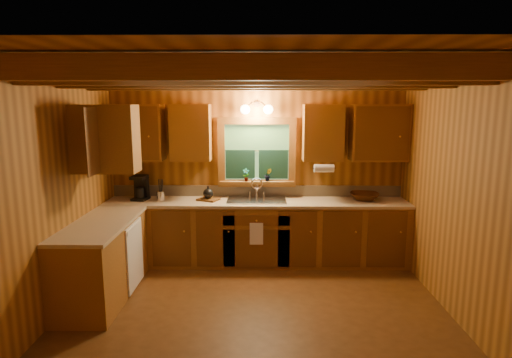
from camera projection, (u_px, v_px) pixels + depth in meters
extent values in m
plane|color=#593515|center=(255.00, 316.00, 4.55)|extent=(4.20, 4.20, 0.00)
plane|color=brown|center=(255.00, 66.00, 4.10)|extent=(4.20, 4.20, 0.00)
plane|color=brown|center=(257.00, 169.00, 6.20)|extent=(4.20, 0.00, 4.20)
plane|color=brown|center=(251.00, 270.00, 2.45)|extent=(4.20, 0.00, 4.20)
plane|color=brown|center=(50.00, 197.00, 4.35)|extent=(0.00, 3.80, 3.80)
plane|color=brown|center=(463.00, 198.00, 4.30)|extent=(0.00, 3.80, 3.80)
cube|color=brown|center=(253.00, 67.00, 2.93)|extent=(4.20, 0.14, 0.18)
cube|color=brown|center=(254.00, 75.00, 3.72)|extent=(4.20, 0.14, 0.18)
cube|color=brown|center=(256.00, 80.00, 4.51)|extent=(4.20, 0.14, 0.18)
cube|color=brown|center=(256.00, 83.00, 5.30)|extent=(4.20, 0.14, 0.18)
cube|color=brown|center=(257.00, 233.00, 6.04)|extent=(4.20, 0.62, 0.86)
cube|color=brown|center=(103.00, 261.00, 4.97)|extent=(0.62, 1.60, 0.86)
cube|color=tan|center=(257.00, 202.00, 5.96)|extent=(4.20, 0.66, 0.04)
cube|color=tan|center=(101.00, 224.00, 4.89)|extent=(0.64, 1.60, 0.04)
cube|color=tan|center=(257.00, 191.00, 6.24)|extent=(4.20, 0.02, 0.16)
cube|color=white|center=(135.00, 255.00, 5.16)|extent=(0.02, 0.60, 0.80)
cube|color=brown|center=(135.00, 133.00, 5.95)|extent=(0.78, 0.34, 0.78)
cube|color=brown|center=(191.00, 133.00, 5.94)|extent=(0.55, 0.34, 0.78)
cube|color=brown|center=(323.00, 133.00, 5.92)|extent=(0.55, 0.34, 0.78)
cube|color=brown|center=(379.00, 133.00, 5.91)|extent=(0.78, 0.34, 0.78)
cube|color=brown|center=(89.00, 139.00, 4.92)|extent=(0.34, 1.10, 0.78)
cube|color=brown|center=(257.00, 121.00, 6.03)|extent=(1.12, 0.08, 0.10)
cube|color=brown|center=(257.00, 183.00, 6.19)|extent=(1.12, 0.08, 0.10)
cube|color=brown|center=(221.00, 152.00, 6.12)|extent=(0.10, 0.08, 0.80)
cube|color=brown|center=(292.00, 152.00, 6.11)|extent=(0.10, 0.08, 0.80)
cube|color=#3E7932|center=(257.00, 152.00, 6.15)|extent=(0.92, 0.01, 0.80)
cube|color=#0F2D24|center=(240.00, 164.00, 6.16)|extent=(0.42, 0.02, 0.42)
cube|color=#0F2D24|center=(273.00, 164.00, 6.15)|extent=(0.42, 0.02, 0.42)
cylinder|color=black|center=(257.00, 151.00, 6.12)|extent=(0.92, 0.01, 0.01)
cube|color=brown|center=(257.00, 182.00, 6.15)|extent=(1.06, 0.14, 0.04)
cylinder|color=black|center=(257.00, 104.00, 5.99)|extent=(0.08, 0.03, 0.08)
cylinder|color=black|center=(250.00, 104.00, 5.93)|extent=(0.09, 0.17, 0.08)
cylinder|color=black|center=(264.00, 104.00, 5.93)|extent=(0.09, 0.17, 0.08)
sphere|color=#FFE0A5|center=(245.00, 109.00, 5.89)|extent=(0.13, 0.13, 0.13)
sphere|color=#FFE0A5|center=(268.00, 109.00, 5.88)|extent=(0.13, 0.13, 0.13)
cylinder|color=white|center=(324.00, 168.00, 5.81)|extent=(0.27, 0.11, 0.11)
cube|color=white|center=(256.00, 234.00, 5.71)|extent=(0.18, 0.01, 0.30)
cube|color=silver|center=(257.00, 200.00, 5.97)|extent=(0.82, 0.48, 0.02)
cube|color=#262628|center=(243.00, 205.00, 5.98)|extent=(0.34, 0.40, 0.14)
cube|color=#262628|center=(270.00, 205.00, 5.98)|extent=(0.34, 0.40, 0.14)
cylinder|color=silver|center=(257.00, 190.00, 6.13)|extent=(0.04, 0.04, 0.22)
torus|color=silver|center=(257.00, 184.00, 6.05)|extent=(0.16, 0.02, 0.16)
cube|color=black|center=(141.00, 199.00, 6.02)|extent=(0.19, 0.24, 0.03)
cube|color=black|center=(142.00, 186.00, 6.06)|extent=(0.19, 0.09, 0.32)
cube|color=black|center=(139.00, 177.00, 5.94)|extent=(0.19, 0.22, 0.04)
cylinder|color=black|center=(140.00, 193.00, 5.97)|extent=(0.12, 0.12, 0.14)
cylinder|color=silver|center=(161.00, 196.00, 5.95)|extent=(0.11, 0.11, 0.13)
cylinder|color=black|center=(159.00, 186.00, 5.92)|extent=(0.03, 0.03, 0.20)
cylinder|color=black|center=(160.00, 186.00, 5.93)|extent=(0.01, 0.01, 0.20)
cylinder|color=black|center=(161.00, 186.00, 5.94)|extent=(0.03, 0.03, 0.20)
cylinder|color=black|center=(162.00, 186.00, 5.94)|extent=(0.04, 0.05, 0.20)
cube|color=brown|center=(208.00, 199.00, 5.98)|extent=(0.34, 0.30, 0.03)
sphere|color=black|center=(208.00, 194.00, 5.97)|extent=(0.14, 0.14, 0.14)
cylinder|color=black|center=(208.00, 187.00, 5.95)|extent=(0.02, 0.02, 0.04)
imported|color=#48230C|center=(364.00, 196.00, 6.01)|extent=(0.47, 0.47, 0.10)
imported|color=brown|center=(246.00, 175.00, 6.10)|extent=(0.10, 0.07, 0.18)
imported|color=brown|center=(268.00, 175.00, 6.12)|extent=(0.11, 0.09, 0.19)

